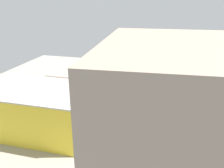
# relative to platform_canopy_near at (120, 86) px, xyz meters

# --- Properties ---
(ground_plane) EXTENTS (146.68, 146.68, 0.00)m
(ground_plane) POSITION_rel_platform_canopy_near_xyz_m (2.38, 12.95, -4.12)
(ground_plane) COLOR #9E998C
(ground_plane) RESTS_ON ground
(rail_bed) EXTENTS (91.69, 14.83, 0.01)m
(rail_bed) POSITION_rel_platform_canopy_near_xyz_m (2.38, -8.31, -4.12)
(rail_bed) COLOR #5B544C
(rail_bed) RESTS_ON ground
(street_asphalt) EXTENTS (91.69, 9.12, 0.01)m
(street_asphalt) POSITION_rel_platform_canopy_near_xyz_m (2.38, 16.87, -4.12)
(street_asphalt) COLOR #2D2D33
(street_asphalt) RESTS_ON ground
(track_rails) EXTENTS (91.68, 8.39, 0.12)m
(track_rails) POSITION_rel_platform_canopy_near_xyz_m (2.38, -8.31, -3.94)
(track_rails) COLOR #9E9EA8
(track_rails) RESTS_ON ground
(platform_canopy_near) EXTENTS (68.65, 5.46, 4.38)m
(platform_canopy_near) POSITION_rel_platform_canopy_near_xyz_m (0.00, 0.00, 0.00)
(platform_canopy_near) COLOR #A82D23
(platform_canopy_near) RESTS_ON ground
(locomotive) EXTENTS (16.32, 3.18, 5.38)m
(locomotive) POSITION_rel_platform_canopy_near_xyz_m (-24.57, -11.66, -2.19)
(locomotive) COLOR black
(locomotive) RESTS_ON ground
(parked_car_0) EXTENTS (4.56, 1.95, 1.68)m
(parked_car_0) POSITION_rel_platform_canopy_near_xyz_m (-18.42, 19.69, -3.38)
(parked_car_0) COLOR black
(parked_car_0) RESTS_ON ground
(parked_car_1) EXTENTS (4.16, 1.80, 1.70)m
(parked_car_1) POSITION_rel_platform_canopy_near_xyz_m (-10.97, 19.82, -3.36)
(parked_car_1) COLOR black
(parked_car_1) RESTS_ON ground
(parked_car_2) EXTENTS (4.37, 1.98, 1.72)m
(parked_car_2) POSITION_rel_platform_canopy_near_xyz_m (-2.35, 20.07, -3.35)
(parked_car_2) COLOR black
(parked_car_2) RESTS_ON ground
(parked_car_3) EXTENTS (4.37, 1.91, 1.65)m
(parked_car_3) POSITION_rel_platform_canopy_near_xyz_m (4.76, 20.05, -3.40)
(parked_car_3) COLOR black
(parked_car_3) RESTS_ON ground
(parked_car_4) EXTENTS (4.67, 2.03, 1.61)m
(parked_car_4) POSITION_rel_platform_canopy_near_xyz_m (12.98, 20.42, -3.41)
(parked_car_4) COLOR black
(parked_car_4) RESTS_ON ground
(parked_car_5) EXTENTS (4.17, 1.86, 1.74)m
(parked_car_5) POSITION_rel_platform_canopy_near_xyz_m (21.58, 20.25, -3.35)
(parked_car_5) COLOR black
(parked_car_5) RESTS_ON ground
(parked_car_6) EXTENTS (4.09, 1.81, 1.79)m
(parked_car_6) POSITION_rel_platform_canopy_near_xyz_m (29.22, 20.09, -3.32)
(parked_car_6) COLOR black
(parked_car_6) RESTS_ON ground
(parked_car_7) EXTENTS (4.42, 1.82, 1.82)m
(parked_car_7) POSITION_rel_platform_canopy_near_xyz_m (37.11, 20.86, -3.32)
(parked_car_7) COLOR black
(parked_car_7) RESTS_ON ground
(construction_building) EXTENTS (36.42, 22.77, 14.75)m
(construction_building) POSITION_rel_platform_canopy_near_xyz_m (19.57, 37.55, 3.25)
(construction_building) COLOR yellow
(construction_building) RESTS_ON ground
(construction_roof_slab) EXTENTS (37.02, 23.37, 0.40)m
(construction_roof_slab) POSITION_rel_platform_canopy_near_xyz_m (19.57, 37.55, 10.82)
(construction_roof_slab) COLOR #ADA89E
(construction_roof_slab) RESTS_ON construction_building
(box_truck_0) EXTENTS (8.85, 2.79, 3.44)m
(box_truck_0) POSITION_rel_platform_canopy_near_xyz_m (7.49, 21.30, -2.45)
(box_truck_0) COLOR black
(box_truck_0) RESTS_ON ground
(box_truck_1) EXTENTS (9.24, 2.66, 3.55)m
(box_truck_1) POSITION_rel_platform_canopy_near_xyz_m (31.67, 22.10, -2.41)
(box_truck_1) COLOR black
(box_truck_1) RESTS_ON ground
(street_tree_0) EXTENTS (5.42, 5.42, 7.28)m
(street_tree_0) POSITION_rel_platform_canopy_near_xyz_m (-23.41, 10.96, 0.44)
(street_tree_0) COLOR brown
(street_tree_0) RESTS_ON ground
(street_tree_1) EXTENTS (5.49, 5.49, 7.21)m
(street_tree_1) POSITION_rel_platform_canopy_near_xyz_m (9.56, 11.17, 0.33)
(street_tree_1) COLOR brown
(street_tree_1) RESTS_ON ground
(street_tree_2) EXTENTS (4.47, 4.47, 6.82)m
(street_tree_2) POSITION_rel_platform_canopy_near_xyz_m (3.76, 12.06, 0.43)
(street_tree_2) COLOR brown
(street_tree_2) RESTS_ON ground
(street_tree_3) EXTENTS (4.92, 4.92, 7.92)m
(street_tree_3) POSITION_rel_platform_canopy_near_xyz_m (25.21, 11.32, 1.32)
(street_tree_3) COLOR brown
(street_tree_3) RESTS_ON ground
(street_tree_4) EXTENTS (5.33, 5.33, 7.89)m
(street_tree_4) POSITION_rel_platform_canopy_near_xyz_m (28.67, 12.10, 1.09)
(street_tree_4) COLOR brown
(street_tree_4) RESTS_ON ground
(street_tree_5) EXTENTS (6.28, 6.28, 8.31)m
(street_tree_5) POSITION_rel_platform_canopy_near_xyz_m (29.65, 12.23, 1.05)
(street_tree_5) COLOR brown
(street_tree_5) RESTS_ON ground
(traffic_light) EXTENTS (0.50, 0.36, 5.99)m
(traffic_light) POSITION_rel_platform_canopy_near_xyz_m (22.50, 21.20, -0.12)
(traffic_light) COLOR #333333
(traffic_light) RESTS_ON ground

